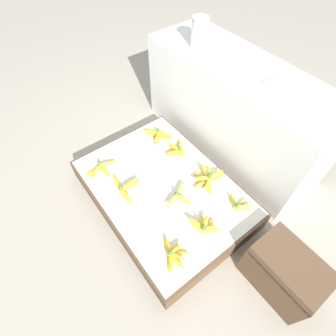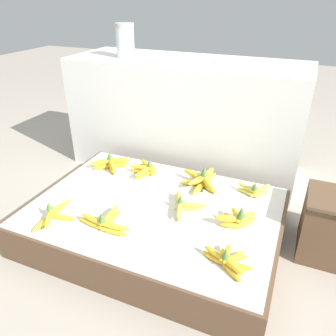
{
  "view_description": "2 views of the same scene",
  "coord_description": "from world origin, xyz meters",
  "px_view_note": "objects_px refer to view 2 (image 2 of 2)",
  "views": [
    {
      "loc": [
        0.81,
        -0.58,
        1.68
      ],
      "look_at": [
        0.01,
        0.03,
        0.37
      ],
      "focal_mm": 28.0,
      "sensor_mm": 36.0,
      "label": 1
    },
    {
      "loc": [
        0.57,
        -1.18,
        1.1
      ],
      "look_at": [
        0.04,
        0.08,
        0.36
      ],
      "focal_mm": 35.0,
      "sensor_mm": 36.0,
      "label": 2
    }
  ],
  "objects_px": {
    "banana_bunch_front_midleft": "(105,222)",
    "banana_bunch_back_midright": "(202,180)",
    "banana_bunch_front_right": "(228,260)",
    "foam_tray_white": "(237,61)",
    "banana_bunch_back_midleft": "(145,169)",
    "banana_bunch_back_left": "(111,163)",
    "banana_bunch_back_right": "(254,190)",
    "banana_bunch_front_left": "(54,214)",
    "banana_bunch_middle_midright": "(183,205)",
    "glass_jar": "(125,40)",
    "banana_bunch_middle_right": "(238,219)"
  },
  "relations": [
    {
      "from": "banana_bunch_back_midright",
      "to": "banana_bunch_middle_midright",
      "type": "bearing_deg",
      "value": -93.47
    },
    {
      "from": "banana_bunch_back_left",
      "to": "banana_bunch_back_midright",
      "type": "distance_m",
      "value": 0.55
    },
    {
      "from": "glass_jar",
      "to": "foam_tray_white",
      "type": "xyz_separation_m",
      "value": [
        0.68,
        0.11,
        -0.09
      ]
    },
    {
      "from": "banana_bunch_front_midleft",
      "to": "banana_bunch_back_right",
      "type": "height_order",
      "value": "banana_bunch_front_midleft"
    },
    {
      "from": "banana_bunch_front_midleft",
      "to": "banana_bunch_middle_right",
      "type": "height_order",
      "value": "banana_bunch_middle_right"
    },
    {
      "from": "banana_bunch_middle_right",
      "to": "banana_bunch_middle_midright",
      "type": "bearing_deg",
      "value": 176.79
    },
    {
      "from": "banana_bunch_front_right",
      "to": "banana_bunch_back_left",
      "type": "bearing_deg",
      "value": 149.05
    },
    {
      "from": "banana_bunch_front_right",
      "to": "glass_jar",
      "type": "distance_m",
      "value": 1.47
    },
    {
      "from": "foam_tray_white",
      "to": "banana_bunch_back_right",
      "type": "bearing_deg",
      "value": -63.27
    },
    {
      "from": "foam_tray_white",
      "to": "glass_jar",
      "type": "bearing_deg",
      "value": -171.25
    },
    {
      "from": "glass_jar",
      "to": "banana_bunch_back_right",
      "type": "bearing_deg",
      "value": -23.49
    },
    {
      "from": "banana_bunch_back_midleft",
      "to": "banana_bunch_back_left",
      "type": "bearing_deg",
      "value": -173.34
    },
    {
      "from": "banana_bunch_back_midleft",
      "to": "foam_tray_white",
      "type": "bearing_deg",
      "value": 57.21
    },
    {
      "from": "banana_bunch_front_right",
      "to": "banana_bunch_back_left",
      "type": "relative_size",
      "value": 0.99
    },
    {
      "from": "banana_bunch_front_left",
      "to": "banana_bunch_back_midleft",
      "type": "xyz_separation_m",
      "value": [
        0.19,
        0.54,
        0.0
      ]
    },
    {
      "from": "banana_bunch_middle_midright",
      "to": "banana_bunch_back_right",
      "type": "distance_m",
      "value": 0.39
    },
    {
      "from": "banana_bunch_front_right",
      "to": "banana_bunch_back_left",
      "type": "height_order",
      "value": "banana_bunch_back_left"
    },
    {
      "from": "banana_bunch_middle_right",
      "to": "banana_bunch_back_midright",
      "type": "xyz_separation_m",
      "value": [
        -0.25,
        0.26,
        -0.0
      ]
    },
    {
      "from": "banana_bunch_middle_right",
      "to": "banana_bunch_back_midleft",
      "type": "relative_size",
      "value": 0.9
    },
    {
      "from": "banana_bunch_front_left",
      "to": "banana_bunch_middle_right",
      "type": "bearing_deg",
      "value": 20.04
    },
    {
      "from": "banana_bunch_back_left",
      "to": "foam_tray_white",
      "type": "height_order",
      "value": "foam_tray_white"
    },
    {
      "from": "banana_bunch_middle_midright",
      "to": "banana_bunch_back_right",
      "type": "xyz_separation_m",
      "value": [
        0.29,
        0.27,
        -0.0
      ]
    },
    {
      "from": "banana_bunch_back_midright",
      "to": "foam_tray_white",
      "type": "height_order",
      "value": "foam_tray_white"
    },
    {
      "from": "banana_bunch_back_left",
      "to": "foam_tray_white",
      "type": "distance_m",
      "value": 0.95
    },
    {
      "from": "banana_bunch_front_midleft",
      "to": "banana_bunch_back_midleft",
      "type": "height_order",
      "value": "same"
    },
    {
      "from": "banana_bunch_front_midleft",
      "to": "foam_tray_white",
      "type": "distance_m",
      "value": 1.2
    },
    {
      "from": "banana_bunch_back_midright",
      "to": "foam_tray_white",
      "type": "relative_size",
      "value": 1.25
    },
    {
      "from": "banana_bunch_middle_right",
      "to": "banana_bunch_back_midleft",
      "type": "height_order",
      "value": "banana_bunch_middle_right"
    },
    {
      "from": "banana_bunch_front_midleft",
      "to": "banana_bunch_back_midleft",
      "type": "bearing_deg",
      "value": 96.07
    },
    {
      "from": "banana_bunch_front_midleft",
      "to": "banana_bunch_back_midright",
      "type": "distance_m",
      "value": 0.58
    },
    {
      "from": "banana_bunch_middle_midright",
      "to": "banana_bunch_back_right",
      "type": "height_order",
      "value": "same"
    },
    {
      "from": "banana_bunch_back_left",
      "to": "glass_jar",
      "type": "distance_m",
      "value": 0.78
    },
    {
      "from": "banana_bunch_back_right",
      "to": "glass_jar",
      "type": "xyz_separation_m",
      "value": [
        -0.94,
        0.41,
        0.62
      ]
    },
    {
      "from": "banana_bunch_back_midleft",
      "to": "banana_bunch_back_midright",
      "type": "height_order",
      "value": "banana_bunch_back_midright"
    },
    {
      "from": "banana_bunch_front_midleft",
      "to": "banana_bunch_back_midleft",
      "type": "xyz_separation_m",
      "value": [
        -0.05,
        0.5,
        -0.0
      ]
    },
    {
      "from": "banana_bunch_front_left",
      "to": "banana_bunch_front_midleft",
      "type": "xyz_separation_m",
      "value": [
        0.25,
        0.04,
        0.0
      ]
    },
    {
      "from": "banana_bunch_front_midleft",
      "to": "banana_bunch_front_right",
      "type": "distance_m",
      "value": 0.55
    },
    {
      "from": "banana_bunch_back_midright",
      "to": "banana_bunch_back_midleft",
      "type": "bearing_deg",
      "value": -179.3
    },
    {
      "from": "banana_bunch_middle_midright",
      "to": "glass_jar",
      "type": "xyz_separation_m",
      "value": [
        -0.66,
        0.68,
        0.62
      ]
    },
    {
      "from": "banana_bunch_middle_midright",
      "to": "banana_bunch_middle_right",
      "type": "distance_m",
      "value": 0.27
    },
    {
      "from": "banana_bunch_front_left",
      "to": "banana_bunch_back_midright",
      "type": "bearing_deg",
      "value": 45.9
    },
    {
      "from": "banana_bunch_front_left",
      "to": "banana_bunch_back_right",
      "type": "relative_size",
      "value": 1.38
    },
    {
      "from": "banana_bunch_front_right",
      "to": "banana_bunch_middle_midright",
      "type": "height_order",
      "value": "same"
    },
    {
      "from": "banana_bunch_front_right",
      "to": "banana_bunch_back_midright",
      "type": "height_order",
      "value": "banana_bunch_back_midright"
    },
    {
      "from": "banana_bunch_back_midright",
      "to": "banana_bunch_front_midleft",
      "type": "bearing_deg",
      "value": -119.01
    },
    {
      "from": "banana_bunch_middle_midright",
      "to": "banana_bunch_back_left",
      "type": "distance_m",
      "value": 0.57
    },
    {
      "from": "banana_bunch_back_right",
      "to": "glass_jar",
      "type": "relative_size",
      "value": 0.88
    },
    {
      "from": "banana_bunch_front_midleft",
      "to": "banana_bunch_back_right",
      "type": "distance_m",
      "value": 0.76
    },
    {
      "from": "banana_bunch_front_left",
      "to": "glass_jar",
      "type": "xyz_separation_m",
      "value": [
        -0.14,
        0.98,
        0.62
      ]
    },
    {
      "from": "banana_bunch_back_midright",
      "to": "banana_bunch_back_right",
      "type": "bearing_deg",
      "value": 4.37
    }
  ]
}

